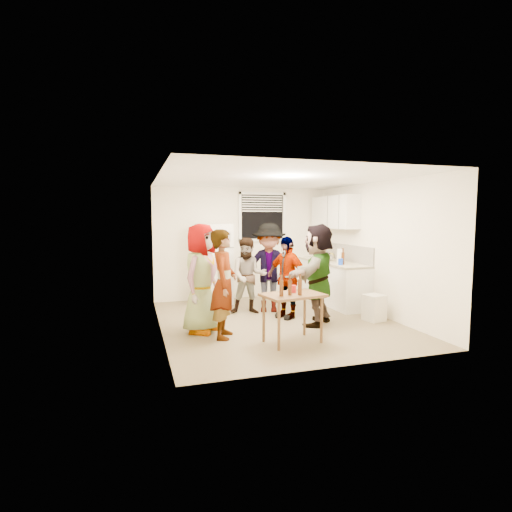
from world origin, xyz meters
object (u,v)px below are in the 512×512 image
object	(u,v)px
red_cup	(293,293)
wine_bottle	(315,257)
guest_back_right	(269,311)
kettle	(329,261)
guest_grey	(202,331)
beer_bottle_counter	(343,264)
guest_stripe	(224,337)
guest_black	(286,318)
beer_bottle_table	(290,295)
guest_back_left	(249,313)
blue_cup	(340,265)
guest_orange	(317,324)
serving_table	(292,342)
trash_bin	(374,307)
refrigerator	(214,264)

from	to	relation	value
red_cup	wine_bottle	bearing A→B (deg)	59.59
guest_back_right	kettle	bearing A→B (deg)	33.12
guest_grey	guest_back_right	world-z (taller)	guest_back_right
beer_bottle_counter	guest_stripe	distance (m)	3.08
guest_stripe	guest_black	xyz separation A→B (m)	(1.36, 0.84, 0.00)
wine_bottle	beer_bottle_table	xyz separation A→B (m)	(-2.01, -3.38, -0.17)
guest_grey	guest_back_left	bearing A→B (deg)	-10.11
guest_back_right	guest_stripe	bearing A→B (deg)	-113.50
wine_bottle	red_cup	world-z (taller)	wine_bottle
kettle	guest_stripe	xyz separation A→B (m)	(-2.75, -1.83, -0.90)
blue_cup	beer_bottle_table	world-z (taller)	blue_cup
guest_orange	guest_back_right	bearing A→B (deg)	-112.69
wine_bottle	guest_stripe	world-z (taller)	wine_bottle
serving_table	red_cup	bearing A→B (deg)	61.80
red_cup	guest_black	world-z (taller)	red_cup
trash_bin	guest_back_right	bearing A→B (deg)	141.89
serving_table	guest_orange	size ratio (longest dim) A/B	0.50
trash_bin	guest_black	distance (m)	1.59
serving_table	guest_back_left	size ratio (longest dim) A/B	0.59
trash_bin	guest_grey	world-z (taller)	trash_bin
guest_black	guest_orange	xyz separation A→B (m)	(0.35, -0.57, 0.00)
wine_bottle	blue_cup	bearing A→B (deg)	-98.06
guest_back_right	guest_black	xyz separation A→B (m)	(0.14, -0.57, 0.00)
kettle	guest_back_left	distance (m)	2.21
kettle	guest_black	size ratio (longest dim) A/B	0.15
wine_bottle	guest_back_left	size ratio (longest dim) A/B	0.21
refrigerator	guest_grey	xyz separation A→B (m)	(-0.63, -2.11, -0.85)
kettle	beer_bottle_counter	distance (m)	0.66
refrigerator	kettle	bearing A→B (deg)	-15.78
guest_stripe	beer_bottle_counter	bearing A→B (deg)	-46.03
refrigerator	guest_stripe	bearing A→B (deg)	-97.88
guest_grey	guest_back_left	size ratio (longest dim) A/B	1.20
trash_bin	guest_orange	size ratio (longest dim) A/B	0.27
kettle	guest_back_left	xyz separation A→B (m)	(-1.96, -0.48, -0.90)
beer_bottle_counter	trash_bin	world-z (taller)	beer_bottle_counter
wine_bottle	guest_stripe	bearing A→B (deg)	-135.84
guest_orange	refrigerator	bearing A→B (deg)	-105.04
serving_table	red_cup	world-z (taller)	red_cup
beer_bottle_table	guest_stripe	world-z (taller)	beer_bottle_table
beer_bottle_counter	red_cup	xyz separation A→B (m)	(-1.74, -1.63, -0.17)
beer_bottle_counter	guest_back_left	distance (m)	2.12
guest_grey	guest_black	bearing A→B (deg)	-37.18
guest_black	red_cup	bearing A→B (deg)	-45.78
red_cup	kettle	bearing A→B (deg)	51.96
serving_table	guest_back_left	bearing A→B (deg)	93.70
guest_black	wine_bottle	bearing A→B (deg)	113.66
blue_cup	guest_grey	distance (m)	3.11
serving_table	guest_grey	size ratio (longest dim) A/B	0.49
refrigerator	guest_grey	size ratio (longest dim) A/B	0.98
refrigerator	guest_back_left	xyz separation A→B (m)	(0.44, -1.16, -0.85)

